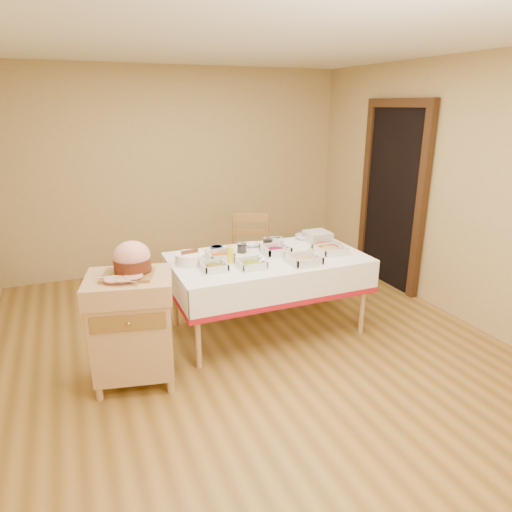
{
  "coord_description": "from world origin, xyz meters",
  "views": [
    {
      "loc": [
        -1.38,
        -3.44,
        2.13
      ],
      "look_at": [
        0.14,
        0.2,
        0.82
      ],
      "focal_mm": 32.0,
      "sensor_mm": 36.0,
      "label": 1
    }
  ],
  "objects_px": {
    "ham_on_board": "(132,261)",
    "plate_stack": "(317,236)",
    "butcher_cart": "(132,323)",
    "mustard_bottle": "(230,254)",
    "preserve_jar_left": "(242,247)",
    "brass_platter": "(327,247)",
    "preserve_jar_right": "(268,242)",
    "dining_table": "(267,273)",
    "dining_chair": "(250,258)",
    "bread_basket": "(190,258)"
  },
  "relations": [
    {
      "from": "bread_basket",
      "to": "brass_platter",
      "type": "height_order",
      "value": "bread_basket"
    },
    {
      "from": "ham_on_board",
      "to": "preserve_jar_right",
      "type": "distance_m",
      "value": 1.56
    },
    {
      "from": "butcher_cart",
      "to": "preserve_jar_left",
      "type": "xyz_separation_m",
      "value": [
        1.16,
        0.63,
        0.3
      ]
    },
    {
      "from": "dining_chair",
      "to": "preserve_jar_left",
      "type": "xyz_separation_m",
      "value": [
        -0.3,
        -0.54,
        0.32
      ]
    },
    {
      "from": "butcher_cart",
      "to": "ham_on_board",
      "type": "xyz_separation_m",
      "value": [
        0.04,
        0.03,
        0.5
      ]
    },
    {
      "from": "bread_basket",
      "to": "dining_table",
      "type": "bearing_deg",
      "value": -7.13
    },
    {
      "from": "ham_on_board",
      "to": "mustard_bottle",
      "type": "height_order",
      "value": "ham_on_board"
    },
    {
      "from": "bread_basket",
      "to": "plate_stack",
      "type": "relative_size",
      "value": 1.09
    },
    {
      "from": "butcher_cart",
      "to": "preserve_jar_right",
      "type": "xyz_separation_m",
      "value": [
        1.45,
        0.67,
        0.3
      ]
    },
    {
      "from": "mustard_bottle",
      "to": "dining_table",
      "type": "bearing_deg",
      "value": 4.0
    },
    {
      "from": "butcher_cart",
      "to": "brass_platter",
      "type": "distance_m",
      "value": 2.04
    },
    {
      "from": "plate_stack",
      "to": "brass_platter",
      "type": "xyz_separation_m",
      "value": [
        -0.05,
        -0.27,
        -0.03
      ]
    },
    {
      "from": "ham_on_board",
      "to": "plate_stack",
      "type": "relative_size",
      "value": 1.61
    },
    {
      "from": "mustard_bottle",
      "to": "dining_chair",
      "type": "bearing_deg",
      "value": 57.07
    },
    {
      "from": "ham_on_board",
      "to": "plate_stack",
      "type": "height_order",
      "value": "ham_on_board"
    },
    {
      "from": "dining_chair",
      "to": "brass_platter",
      "type": "bearing_deg",
      "value": -55.48
    },
    {
      "from": "ham_on_board",
      "to": "mustard_bottle",
      "type": "bearing_deg",
      "value": 21.53
    },
    {
      "from": "dining_chair",
      "to": "preserve_jar_left",
      "type": "relative_size",
      "value": 7.97
    },
    {
      "from": "preserve_jar_right",
      "to": "brass_platter",
      "type": "xyz_separation_m",
      "value": [
        0.53,
        -0.26,
        -0.04
      ]
    },
    {
      "from": "preserve_jar_left",
      "to": "brass_platter",
      "type": "height_order",
      "value": "preserve_jar_left"
    },
    {
      "from": "bread_basket",
      "to": "plate_stack",
      "type": "xyz_separation_m",
      "value": [
        1.42,
        0.18,
        0.0
      ]
    },
    {
      "from": "dining_table",
      "to": "dining_chair",
      "type": "bearing_deg",
      "value": 80.78
    },
    {
      "from": "dining_table",
      "to": "butcher_cart",
      "type": "bearing_deg",
      "value": -162.62
    },
    {
      "from": "plate_stack",
      "to": "brass_platter",
      "type": "height_order",
      "value": "plate_stack"
    },
    {
      "from": "preserve_jar_left",
      "to": "preserve_jar_right",
      "type": "relative_size",
      "value": 0.94
    },
    {
      "from": "butcher_cart",
      "to": "preserve_jar_left",
      "type": "distance_m",
      "value": 1.35
    },
    {
      "from": "mustard_bottle",
      "to": "brass_platter",
      "type": "xyz_separation_m",
      "value": [
        1.03,
        0.02,
        -0.06
      ]
    },
    {
      "from": "butcher_cart",
      "to": "preserve_jar_left",
      "type": "relative_size",
      "value": 7.43
    },
    {
      "from": "dining_chair",
      "to": "brass_platter",
      "type": "height_order",
      "value": "dining_chair"
    },
    {
      "from": "preserve_jar_left",
      "to": "mustard_bottle",
      "type": "bearing_deg",
      "value": -130.47
    },
    {
      "from": "butcher_cart",
      "to": "preserve_jar_right",
      "type": "distance_m",
      "value": 1.63
    },
    {
      "from": "preserve_jar_right",
      "to": "dining_chair",
      "type": "bearing_deg",
      "value": 89.06
    },
    {
      "from": "preserve_jar_left",
      "to": "bread_basket",
      "type": "relative_size",
      "value": 0.45
    },
    {
      "from": "plate_stack",
      "to": "butcher_cart",
      "type": "bearing_deg",
      "value": -161.29
    },
    {
      "from": "dining_table",
      "to": "mustard_bottle",
      "type": "relative_size",
      "value": 10.03
    },
    {
      "from": "brass_platter",
      "to": "butcher_cart",
      "type": "bearing_deg",
      "value": -168.23
    },
    {
      "from": "dining_table",
      "to": "preserve_jar_right",
      "type": "height_order",
      "value": "preserve_jar_right"
    },
    {
      "from": "butcher_cart",
      "to": "preserve_jar_left",
      "type": "bearing_deg",
      "value": 28.58
    },
    {
      "from": "dining_table",
      "to": "preserve_jar_left",
      "type": "height_order",
      "value": "preserve_jar_left"
    },
    {
      "from": "ham_on_board",
      "to": "bread_basket",
      "type": "distance_m",
      "value": 0.77
    },
    {
      "from": "butcher_cart",
      "to": "ham_on_board",
      "type": "height_order",
      "value": "ham_on_board"
    },
    {
      "from": "mustard_bottle",
      "to": "brass_platter",
      "type": "bearing_deg",
      "value": 1.19
    },
    {
      "from": "bread_basket",
      "to": "preserve_jar_left",
      "type": "bearing_deg",
      "value": 12.44
    },
    {
      "from": "butcher_cart",
      "to": "brass_platter",
      "type": "relative_size",
      "value": 2.58
    },
    {
      "from": "preserve_jar_left",
      "to": "brass_platter",
      "type": "distance_m",
      "value": 0.85
    },
    {
      "from": "dining_chair",
      "to": "bread_basket",
      "type": "bearing_deg",
      "value": -141.99
    },
    {
      "from": "preserve_jar_left",
      "to": "plate_stack",
      "type": "height_order",
      "value": "preserve_jar_left"
    },
    {
      "from": "dining_table",
      "to": "mustard_bottle",
      "type": "height_order",
      "value": "mustard_bottle"
    },
    {
      "from": "butcher_cart",
      "to": "dining_chair",
      "type": "distance_m",
      "value": 1.87
    },
    {
      "from": "dining_chair",
      "to": "preserve_jar_left",
      "type": "bearing_deg",
      "value": -119.14
    }
  ]
}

